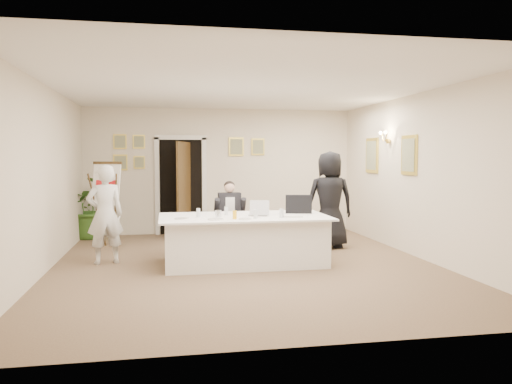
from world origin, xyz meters
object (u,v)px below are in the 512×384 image
object	(u,v)px
conference_table	(244,239)
steel_jug	(218,214)
standing_man	(105,214)
seated_man	(230,216)
oj_glass	(235,215)
standing_woman	(329,200)
flip_chart	(109,208)
potted_palm	(91,207)
laptop_bag	(299,204)
laptop	(258,207)
paper_stack	(292,216)

from	to	relation	value
conference_table	steel_jug	distance (m)	0.62
conference_table	standing_man	distance (m)	2.27
seated_man	oj_glass	distance (m)	1.55
seated_man	standing_woman	size ratio (longest dim) A/B	0.71
steel_jug	conference_table	bearing A→B (deg)	15.02
flip_chart	potted_palm	world-z (taller)	flip_chart
standing_woman	seated_man	bearing A→B (deg)	2.44
conference_table	potted_palm	distance (m)	4.18
seated_man	laptop_bag	bearing A→B (deg)	-33.79
potted_palm	laptop_bag	distance (m)	4.75
potted_palm	laptop_bag	xyz separation A→B (m)	(3.76, -2.90, 0.28)
standing_man	laptop	distance (m)	2.46
paper_stack	oj_glass	distance (m)	0.94
seated_man	conference_table	bearing A→B (deg)	-77.82
oj_glass	standing_woman	bearing A→B (deg)	36.86
laptop	steel_jug	bearing A→B (deg)	-154.32
paper_stack	steel_jug	xyz separation A→B (m)	(-1.15, 0.18, 0.04)
seated_man	flip_chart	world-z (taller)	flip_chart
laptop_bag	oj_glass	world-z (taller)	laptop_bag
standing_woman	potted_palm	distance (m)	5.02
potted_palm	standing_woman	bearing A→B (deg)	-23.42
conference_table	standing_man	size ratio (longest dim) A/B	1.68
conference_table	potted_palm	xyz separation A→B (m)	(-2.79, 3.10, 0.26)
standing_man	paper_stack	world-z (taller)	standing_man
paper_stack	steel_jug	size ratio (longest dim) A/B	2.67
potted_palm	paper_stack	size ratio (longest dim) A/B	4.44
flip_chart	oj_glass	size ratio (longest dim) A/B	12.25
seated_man	standing_woman	distance (m)	1.91
seated_man	paper_stack	size ratio (longest dim) A/B	4.41
conference_table	laptop_bag	xyz separation A→B (m)	(0.96, 0.21, 0.54)
conference_table	laptop_bag	distance (m)	1.12
flip_chart	laptop_bag	distance (m)	3.68
conference_table	steel_jug	xyz separation A→B (m)	(-0.43, -0.11, 0.44)
standing_woman	laptop_bag	bearing A→B (deg)	50.21
laptop_bag	paper_stack	xyz separation A→B (m)	(-0.24, -0.50, -0.14)
laptop	steel_jug	world-z (taller)	laptop
seated_man	oj_glass	world-z (taller)	seated_man
potted_palm	steel_jug	size ratio (longest dim) A/B	11.86
standing_man	conference_table	bearing A→B (deg)	151.95
standing_man	paper_stack	xyz separation A→B (m)	(2.92, -0.69, -0.01)
potted_palm	laptop	world-z (taller)	potted_palm
paper_stack	steel_jug	bearing A→B (deg)	171.36
seated_man	oj_glass	size ratio (longest dim) A/B	9.97
seated_man	standing_man	distance (m)	2.24
standing_woman	laptop	size ratio (longest dim) A/B	5.41
potted_palm	laptop_bag	world-z (taller)	potted_palm
flip_chart	laptop	world-z (taller)	flip_chart
potted_palm	paper_stack	bearing A→B (deg)	-43.96
laptop_bag	paper_stack	size ratio (longest dim) A/B	1.49
laptop	paper_stack	bearing A→B (deg)	-18.44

